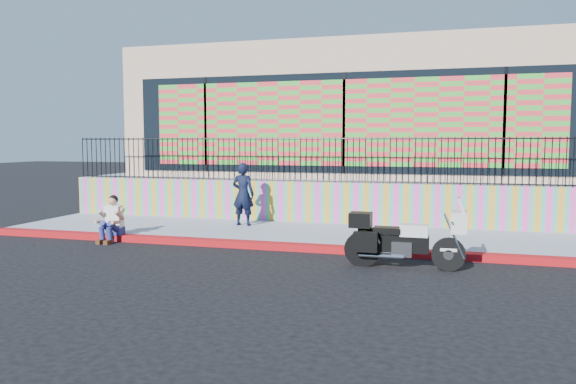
% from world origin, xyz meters
% --- Properties ---
extents(ground, '(90.00, 90.00, 0.00)m').
position_xyz_m(ground, '(0.00, 0.00, 0.00)').
color(ground, black).
rests_on(ground, ground).
extents(red_curb, '(16.00, 0.30, 0.15)m').
position_xyz_m(red_curb, '(0.00, 0.00, 0.07)').
color(red_curb, '#A70B18').
rests_on(red_curb, ground).
extents(sidewalk, '(16.00, 3.00, 0.15)m').
position_xyz_m(sidewalk, '(0.00, 1.65, 0.07)').
color(sidewalk, gray).
rests_on(sidewalk, ground).
extents(mural_wall, '(16.00, 0.20, 1.10)m').
position_xyz_m(mural_wall, '(0.00, 3.25, 0.70)').
color(mural_wall, '#FF43B1').
rests_on(mural_wall, sidewalk).
extents(metal_fence, '(15.80, 0.04, 1.20)m').
position_xyz_m(metal_fence, '(0.00, 3.25, 1.85)').
color(metal_fence, black).
rests_on(metal_fence, mural_wall).
extents(elevated_platform, '(16.00, 10.00, 1.25)m').
position_xyz_m(elevated_platform, '(0.00, 8.35, 0.62)').
color(elevated_platform, gray).
rests_on(elevated_platform, ground).
extents(storefront_building, '(14.00, 8.06, 4.00)m').
position_xyz_m(storefront_building, '(0.00, 8.13, 3.25)').
color(storefront_building, tan).
rests_on(storefront_building, elevated_platform).
extents(police_motorcycle, '(2.16, 0.71, 1.34)m').
position_xyz_m(police_motorcycle, '(2.08, -1.05, 0.56)').
color(police_motorcycle, black).
rests_on(police_motorcycle, ground).
extents(police_officer, '(0.62, 0.42, 1.64)m').
position_xyz_m(police_officer, '(-2.28, 2.18, 0.97)').
color(police_officer, black).
rests_on(police_officer, sidewalk).
extents(seated_man, '(0.54, 0.71, 1.06)m').
position_xyz_m(seated_man, '(-4.66, -0.22, 0.45)').
color(seated_man, navy).
rests_on(seated_man, ground).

